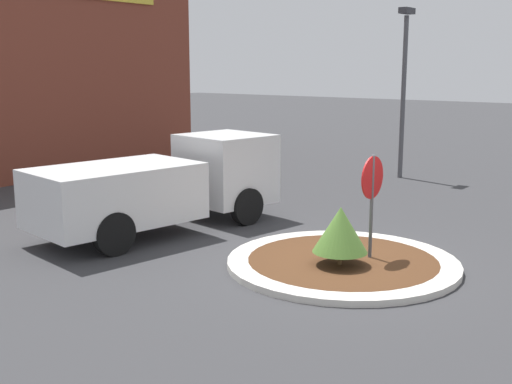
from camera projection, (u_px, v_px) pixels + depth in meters
ground_plane at (342, 266)px, 12.52m from camera, size 120.00×120.00×0.00m
traffic_island at (342, 263)px, 12.51m from camera, size 4.51×4.51×0.13m
stop_sign at (372, 189)px, 12.39m from camera, size 0.83×0.07×2.16m
island_shrub at (340, 230)px, 12.03m from camera, size 1.04×1.04×1.12m
utility_truck at (164, 184)px, 15.05m from camera, size 6.26×2.88×2.14m
storefront_building at (3, 70)px, 23.42m from camera, size 13.38×6.07×7.41m
light_pole at (404, 79)px, 21.84m from camera, size 0.70×0.30×5.75m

